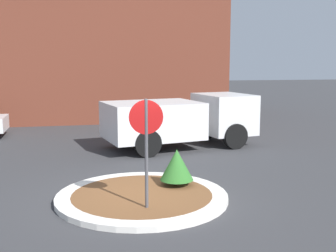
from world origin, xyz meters
TOP-DOWN VIEW (x-y plane):
  - ground_plane at (0.00, 0.00)m, footprint 120.00×120.00m
  - traffic_island at (0.00, 0.00)m, footprint 3.95×3.95m
  - stop_sign at (-0.03, -0.91)m, footprint 0.70×0.07m
  - island_shrub at (0.94, 0.53)m, footprint 0.82×0.82m
  - utility_truck at (2.26, 5.71)m, footprint 5.84×3.38m
  - storefront_building at (-1.28, 15.04)m, footprint 15.49×6.07m

SIDE VIEW (x-z plane):
  - ground_plane at x=0.00m, z-range 0.00..0.00m
  - traffic_island at x=0.00m, z-range 0.00..0.13m
  - island_shrub at x=0.94m, z-range 0.20..1.09m
  - utility_truck at x=2.26m, z-range 0.11..2.03m
  - stop_sign at x=-0.03m, z-range 0.46..2.86m
  - storefront_building at x=-1.28m, z-range 0.00..7.85m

